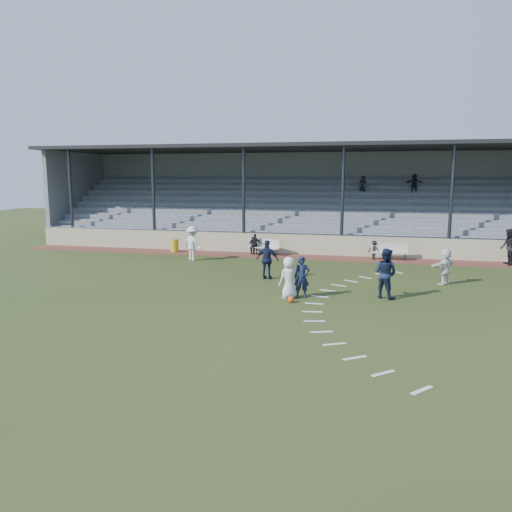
{
  "coord_description": "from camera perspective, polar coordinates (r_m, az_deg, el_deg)",
  "views": [
    {
      "loc": [
        4.99,
        -18.07,
        4.74
      ],
      "look_at": [
        0.0,
        2.5,
        1.3
      ],
      "focal_mm": 35.0,
      "sensor_mm": 36.0,
      "label": 1
    }
  ],
  "objects": [
    {
      "name": "retaining_wall",
      "position": [
        30.32,
        4.04,
        1.36
      ],
      "size": [
        34.0,
        0.18,
        1.2
      ],
      "primitive_type": "cube",
      "color": "#B5AE8B",
      "rests_on": "ground"
    },
    {
      "name": "ground",
      "position": [
        19.34,
        -1.75,
        -4.96
      ],
      "size": [
        90.0,
        90.0,
        0.0
      ],
      "primitive_type": "plane",
      "color": "#2F3D19",
      "rests_on": "ground"
    },
    {
      "name": "sub_right",
      "position": [
        29.07,
        13.35,
        0.69
      ],
      "size": [
        0.75,
        0.53,
        1.06
      ],
      "primitive_type": "imported",
      "rotation": [
        0.0,
        0.0,
        2.93
      ],
      "color": "black",
      "rests_on": "cinder_track"
    },
    {
      "name": "sub_left_near",
      "position": [
        29.99,
        -0.41,
        1.21
      ],
      "size": [
        0.44,
        0.34,
        1.07
      ],
      "primitive_type": "imported",
      "rotation": [
        0.0,
        0.0,
        3.39
      ],
      "color": "black",
      "rests_on": "cinder_track"
    },
    {
      "name": "cinder_track",
      "position": [
        29.39,
        3.68,
        -0.05
      ],
      "size": [
        34.0,
        2.0,
        0.02
      ],
      "primitive_type": "cube",
      "color": "brown",
      "rests_on": "ground"
    },
    {
      "name": "bench_left",
      "position": [
        29.89,
        0.98,
        1.24
      ],
      "size": [
        2.03,
        0.98,
        0.95
      ],
      "rotation": [
        0.0,
        0.0,
        -0.27
      ],
      "color": "beige",
      "rests_on": "cinder_track"
    },
    {
      "name": "football",
      "position": [
        18.86,
        4.01,
        -4.97
      ],
      "size": [
        0.24,
        0.24,
        0.24
      ],
      "primitive_type": "sphere",
      "color": "#F0550E",
      "rests_on": "ground"
    },
    {
      "name": "penalty_arc",
      "position": [
        18.7,
        10.57,
        -5.6
      ],
      "size": [
        3.89,
        14.63,
        0.01
      ],
      "color": "white",
      "rests_on": "ground"
    },
    {
      "name": "player_navy_lead",
      "position": [
        19.45,
        5.27,
        -2.45
      ],
      "size": [
        0.67,
        0.51,
        1.63
      ],
      "primitive_type": "imported",
      "rotation": [
        0.0,
        0.0,
        0.23
      ],
      "color": "#141C38",
      "rests_on": "ground"
    },
    {
      "name": "player_white_back",
      "position": [
        23.31,
        20.8,
        -1.12
      ],
      "size": [
        1.32,
        1.43,
        1.59
      ],
      "primitive_type": "imported",
      "rotation": [
        0.0,
        0.0,
        4.0
      ],
      "color": "white",
      "rests_on": "ground"
    },
    {
      "name": "player_navy_mid",
      "position": [
        19.98,
        14.56,
        -1.92
      ],
      "size": [
        1.19,
        1.12,
        1.96
      ],
      "primitive_type": "imported",
      "rotation": [
        0.0,
        0.0,
        2.62
      ],
      "color": "#141C38",
      "rests_on": "ground"
    },
    {
      "name": "grandstand",
      "position": [
        34.78,
        5.38,
        5.01
      ],
      "size": [
        34.6,
        9.0,
        6.61
      ],
      "color": "gray",
      "rests_on": "ground"
    },
    {
      "name": "official",
      "position": [
        29.51,
        26.9,
        0.93
      ],
      "size": [
        0.78,
        0.98,
        1.94
      ],
      "primitive_type": "imported",
      "rotation": [
        0.0,
        0.0,
        4.76
      ],
      "color": "black",
      "rests_on": "cinder_track"
    },
    {
      "name": "sub_left_far",
      "position": [
        29.92,
        -0.1,
        1.36
      ],
      "size": [
        0.77,
        0.41,
        1.25
      ],
      "primitive_type": "imported",
      "rotation": [
        0.0,
        0.0,
        3.29
      ],
      "color": "black",
      "rests_on": "cinder_track"
    },
    {
      "name": "bench_right",
      "position": [
        28.99,
        15.01,
        0.67
      ],
      "size": [
        2.02,
        0.59,
        0.95
      ],
      "rotation": [
        0.0,
        0.0,
        0.07
      ],
      "color": "beige",
      "rests_on": "cinder_track"
    },
    {
      "name": "player_white_lead",
      "position": [
        19.35,
        3.78,
        -2.5
      ],
      "size": [
        0.94,
        0.91,
        1.63
      ],
      "primitive_type": "imported",
      "rotation": [
        0.0,
        0.0,
        3.87
      ],
      "color": "white",
      "rests_on": "ground"
    },
    {
      "name": "player_navy_wing",
      "position": [
        22.9,
        1.3,
        -0.42
      ],
      "size": [
        1.09,
        0.54,
        1.8
      ],
      "primitive_type": "imported",
      "rotation": [
        0.0,
        0.0,
        3.04
      ],
      "color": "#141C38",
      "rests_on": "ground"
    },
    {
      "name": "player_white_wing",
      "position": [
        28.1,
        -7.27,
        1.44
      ],
      "size": [
        1.42,
        1.13,
        1.93
      ],
      "primitive_type": "imported",
      "rotation": [
        0.0,
        0.0,
        2.76
      ],
      "color": "white",
      "rests_on": "ground"
    },
    {
      "name": "trash_bin",
      "position": [
        31.41,
        -9.28,
        1.19
      ],
      "size": [
        0.49,
        0.49,
        0.78
      ],
      "primitive_type": "cylinder",
      "color": "gold",
      "rests_on": "cinder_track"
    }
  ]
}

